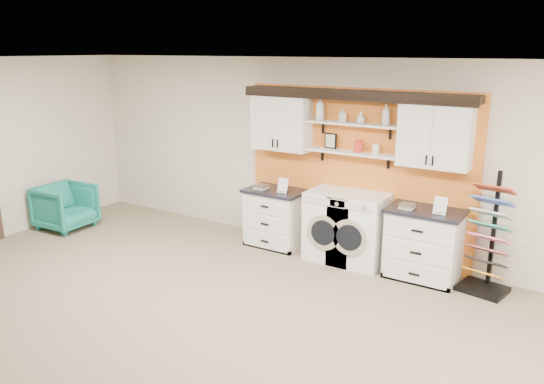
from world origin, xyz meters
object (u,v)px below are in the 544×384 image
Objects in this scene: sample_rack at (487,253)px; armchair at (66,207)px; base_cabinet_left at (276,217)px; washer at (334,225)px; base_cabinet_right at (423,244)px; dryer at (360,229)px.

armchair is at bearing -158.51° from sample_rack.
washer is at bearing -0.20° from base_cabinet_left.
washer reaches higher than base_cabinet_right.
washer is 0.99× the size of dryer.
dryer is (1.37, -0.00, 0.06)m from base_cabinet_left.
dryer is at bearing -78.89° from armchair.
base_cabinet_left is 2.26m from base_cabinet_right.
washer is 2.05m from sample_rack.
dryer reaches higher than washer.
base_cabinet_right is 0.78m from sample_rack.
base_cabinet_right reaches higher than base_cabinet_left.
washer is at bearing -77.66° from armchair.
base_cabinet_right is at bearing -167.25° from sample_rack.
dryer is 1.23× the size of armchair.
sample_rack reaches higher than dryer.
sample_rack reaches higher than washer.
sample_rack reaches higher than base_cabinet_right.
sample_rack is (1.67, 0.04, -0.01)m from dryer.
base_cabinet_right is 0.96× the size of washer.
base_cabinet_right is at bearing -0.00° from base_cabinet_left.
base_cabinet_right reaches higher than armchair.
washer is at bearing 180.00° from dryer.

